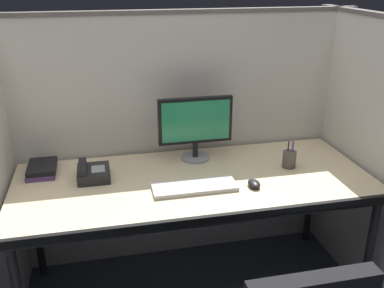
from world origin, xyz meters
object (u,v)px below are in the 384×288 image
desk (195,188)px  book_stack (42,169)px  monitor_center (195,124)px  keyboard_main (195,187)px  computer_mouse (254,184)px  pen_cup (289,159)px  desk_phone (93,173)px

desk → book_stack: size_ratio=8.70×
monitor_center → keyboard_main: bearing=-103.4°
monitor_center → computer_mouse: monitor_center is taller
book_stack → desk: bearing=-17.9°
monitor_center → pen_cup: size_ratio=2.60×
monitor_center → keyboard_main: size_ratio=1.00×
desk_phone → pen_cup: (1.08, -0.09, 0.02)m
book_stack → monitor_center: bearing=0.7°
desk → monitor_center: bearing=76.3°
keyboard_main → book_stack: 0.86m
desk_phone → keyboard_main: bearing=-25.0°
computer_mouse → keyboard_main: bearing=172.2°
desk → computer_mouse: size_ratio=19.79×
pen_cup → monitor_center: bearing=155.0°
monitor_center → book_stack: (-0.86, -0.01, -0.19)m
desk → pen_cup: 0.57m
book_stack → computer_mouse: bearing=-20.5°
desk → keyboard_main: (-0.02, -0.10, 0.06)m
desk_phone → desk: bearing=-14.0°
monitor_center → computer_mouse: 0.51m
monitor_center → desk_phone: 0.64m
monitor_center → keyboard_main: (-0.09, -0.37, -0.20)m
desk → book_stack: book_stack is taller
desk → keyboard_main: keyboard_main is taller
keyboard_main → computer_mouse: bearing=-7.8°
monitor_center → keyboard_main: monitor_center is taller
monitor_center → pen_cup: monitor_center is taller
keyboard_main → desk_phone: size_ratio=2.26×
desk → desk_phone: (-0.53, 0.13, 0.08)m
desk → monitor_center: 0.38m
desk → pen_cup: (0.56, 0.04, 0.10)m
computer_mouse → pen_cup: bearing=33.8°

